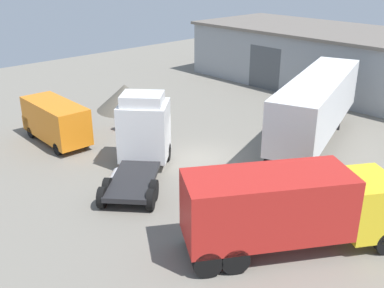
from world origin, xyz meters
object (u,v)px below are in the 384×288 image
at_px(tractor_unit_white, 142,135).
at_px(box_truck_yellow, 289,206).
at_px(oil_drum, 120,124).
at_px(gravel_pile, 125,97).
at_px(container_trailer_black, 317,104).
at_px(delivery_van_orange, 55,120).

height_order(tractor_unit_white, box_truck_yellow, tractor_unit_white).
bearing_deg(oil_drum, box_truck_yellow, -10.21).
distance_m(box_truck_yellow, oil_drum, 15.35).
height_order(box_truck_yellow, oil_drum, box_truck_yellow).
xyz_separation_m(gravel_pile, oil_drum, (3.41, -2.86, -0.50)).
relative_size(container_trailer_black, oil_drum, 13.45).
distance_m(delivery_van_orange, gravel_pile, 7.19).
relative_size(container_trailer_black, box_truck_yellow, 1.46).
distance_m(tractor_unit_white, box_truck_yellow, 9.50).
bearing_deg(gravel_pile, tractor_unit_white, -29.98).
bearing_deg(delivery_van_orange, gravel_pile, -69.56).
bearing_deg(box_truck_yellow, gravel_pile, 105.16).
xyz_separation_m(tractor_unit_white, container_trailer_black, (4.57, 9.01, 0.77)).
distance_m(tractor_unit_white, container_trailer_black, 10.14).
relative_size(delivery_van_orange, gravel_pile, 1.25).
bearing_deg(container_trailer_black, tractor_unit_white, 133.72).
bearing_deg(box_truck_yellow, tractor_unit_white, 119.54).
xyz_separation_m(tractor_unit_white, oil_drum, (-5.55, 2.31, -1.45)).
distance_m(tractor_unit_white, gravel_pile, 10.39).
bearing_deg(tractor_unit_white, container_trailer_black, -68.90).
height_order(container_trailer_black, gravel_pile, container_trailer_black).
bearing_deg(container_trailer_black, box_truck_yellow, -171.80).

